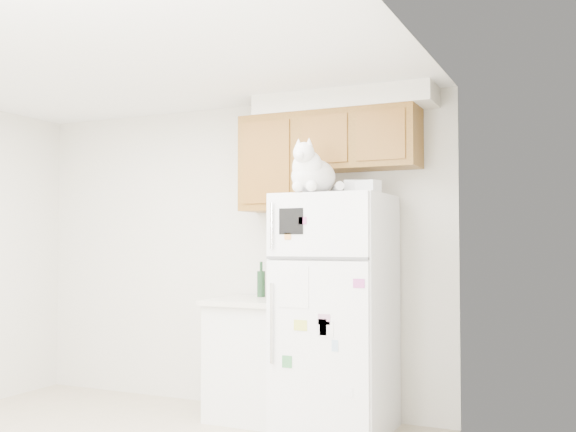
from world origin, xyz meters
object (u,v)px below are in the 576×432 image
Objects in this scene: base_counter at (255,358)px; bottle_green at (261,279)px; cat at (312,173)px; bottle_amber at (273,279)px; storage_box_front at (368,187)px; storage_box_back at (356,187)px; refrigerator at (335,312)px.

bottle_green reaches higher than base_counter.
base_counter is 3.27× the size of bottle_green.
cat reaches higher than bottle_amber.
bottle_amber reaches higher than bottle_green.
cat is 1.81× the size of bottle_amber.
bottle_green is (-0.63, 0.47, -0.78)m from cat.
storage_box_front is at bearing -7.56° from base_counter.
storage_box_back is at bearing -13.67° from bottle_green.
storage_box_front is at bearing -15.21° from bottle_amber.
storage_box_front is (0.96, -0.13, 1.28)m from base_counter.
base_counter is at bearing -171.24° from storage_box_front.
bottle_green is at bearing -179.71° from storage_box_front.
refrigerator is 1.85× the size of base_counter.
refrigerator is at bearing 163.71° from storage_box_back.
storage_box_back is at bearing 47.07° from cat.
storage_box_back is 1.13m from bottle_green.
refrigerator reaches higher than bottle_green.
storage_box_front reaches higher than bottle_green.
bottle_green is 0.96× the size of bottle_amber.
refrigerator is at bearing -16.99° from bottle_amber.
storage_box_back reaches higher than bottle_amber.
storage_box_front is at bearing -16.03° from bottle_green.
base_counter is 0.62m from bottle_green.
storage_box_back is (0.84, -0.06, 1.29)m from base_counter.
storage_box_back reaches higher than storage_box_front.
bottle_green is at bearing 143.29° from storage_box_back.
bottle_amber is at bearing 45.45° from base_counter.
cat reaches higher than storage_box_back.
bottle_amber is at bearing -21.26° from bottle_green.
refrigerator is at bearing 70.58° from cat.
storage_box_back is at bearing -3.76° from base_counter.
bottle_amber is (-0.86, 0.23, -0.68)m from storage_box_front.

